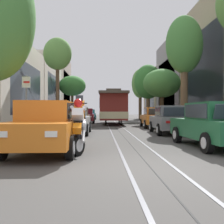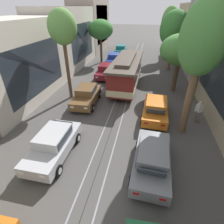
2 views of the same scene
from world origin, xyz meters
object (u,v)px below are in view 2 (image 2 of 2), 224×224
object	(u,v)px
street_tree_kerb_right_far	(170,23)
parked_car_brown_mid_left	(86,95)
street_tree_kerb_right_fourth	(174,30)
parked_car_orange_mid_right	(155,108)
street_tree_kerb_left_second	(62,29)
pedestrian_on_right_pavement	(199,110)
street_tree_kerb_right_second	(204,41)
parked_car_blue_fifth_left	(114,59)
parked_car_maroon_fourth_left	(106,71)
parked_car_silver_second_left	(54,144)
parked_car_teal_sixth_left	(121,50)
street_tree_kerb_right_mid	(180,50)
cable_car_trolley	(126,73)
street_tree_kerb_left_mid	(101,30)
parked_car_grey_second_right	(152,159)

from	to	relation	value
street_tree_kerb_right_far	parked_car_brown_mid_left	bearing A→B (deg)	-113.68
street_tree_kerb_right_fourth	parked_car_orange_mid_right	bearing A→B (deg)	-98.22
street_tree_kerb_left_second	street_tree_kerb_right_fourth	xyz separation A→B (m)	(9.79, 11.03, -0.96)
pedestrian_on_right_pavement	street_tree_kerb_right_second	bearing A→B (deg)	-130.35
parked_car_blue_fifth_left	parked_car_maroon_fourth_left	bearing A→B (deg)	-88.57
street_tree_kerb_right_fourth	parked_car_blue_fifth_left	bearing A→B (deg)	173.28
parked_car_silver_second_left	parked_car_teal_sixth_left	bearing A→B (deg)	90.56
parked_car_silver_second_left	parked_car_blue_fifth_left	world-z (taller)	same
street_tree_kerb_left_second	street_tree_kerb_right_mid	size ratio (longest dim) A/B	1.36
street_tree_kerb_right_mid	cable_car_trolley	xyz separation A→B (m)	(-4.94, -0.34, -2.41)
street_tree_kerb_right_far	street_tree_kerb_right_second	bearing A→B (deg)	-89.58
parked_car_silver_second_left	street_tree_kerb_left_second	size ratio (longest dim) A/B	0.58
parked_car_silver_second_left	parked_car_maroon_fourth_left	xyz separation A→B (m)	(-0.12, 13.53, 0.00)
parked_car_orange_mid_right	cable_car_trolley	bearing A→B (deg)	119.49
parked_car_brown_mid_left	parked_car_orange_mid_right	world-z (taller)	same
parked_car_blue_fifth_left	street_tree_kerb_right_mid	world-z (taller)	street_tree_kerb_right_mid
parked_car_blue_fifth_left	cable_car_trolley	world-z (taller)	cable_car_trolley
parked_car_silver_second_left	parked_car_blue_fifth_left	size ratio (longest dim) A/B	0.99
parked_car_silver_second_left	parked_car_teal_sixth_left	size ratio (longest dim) A/B	0.99
parked_car_orange_mid_right	street_tree_kerb_left_mid	size ratio (longest dim) A/B	0.73
parked_car_brown_mid_left	parked_car_teal_sixth_left	bearing A→B (deg)	90.06
parked_car_silver_second_left	parked_car_grey_second_right	xyz separation A→B (m)	(5.57, -0.08, 0.00)
street_tree_kerb_right_second	cable_car_trolley	world-z (taller)	street_tree_kerb_right_second
parked_car_maroon_fourth_left	street_tree_kerb_left_mid	xyz separation A→B (m)	(-2.23, 6.50, 3.89)
parked_car_orange_mid_right	parked_car_blue_fifth_left	bearing A→B (deg)	113.32
street_tree_kerb_left_second	parked_car_blue_fifth_left	bearing A→B (deg)	81.18
parked_car_silver_second_left	parked_car_grey_second_right	distance (m)	5.57
parked_car_orange_mid_right	street_tree_kerb_right_fourth	size ratio (longest dim) A/B	0.60
cable_car_trolley	parked_car_silver_second_left	bearing A→B (deg)	-104.49
street_tree_kerb_right_mid	street_tree_kerb_right_far	size ratio (longest dim) A/B	0.72
street_tree_kerb_right_second	street_tree_kerb_right_mid	bearing A→B (deg)	89.72
street_tree_kerb_right_mid	street_tree_kerb_right_fourth	distance (m)	7.47
parked_car_blue_fifth_left	cable_car_trolley	distance (m)	9.23
parked_car_silver_second_left	cable_car_trolley	world-z (taller)	cable_car_trolley
parked_car_brown_mid_left	street_tree_kerb_left_second	xyz separation A→B (m)	(-1.88, 0.86, 5.24)
parked_car_silver_second_left	parked_car_brown_mid_left	distance (m)	6.54
parked_car_blue_fifth_left	parked_car_orange_mid_right	world-z (taller)	same
parked_car_blue_fifth_left	street_tree_kerb_left_mid	world-z (taller)	street_tree_kerb_left_mid
cable_car_trolley	pedestrian_on_right_pavement	world-z (taller)	cable_car_trolley
street_tree_kerb_left_second	parked_car_silver_second_left	bearing A→B (deg)	-74.02
parked_car_blue_fifth_left	parked_car_grey_second_right	distance (m)	20.29
street_tree_kerb_right_mid	pedestrian_on_right_pavement	world-z (taller)	street_tree_kerb_right_mid
parked_car_blue_fifth_left	parked_car_teal_sixth_left	world-z (taller)	same
street_tree_kerb_right_far	pedestrian_on_right_pavement	distance (m)	19.42
parked_car_brown_mid_left	pedestrian_on_right_pavement	xyz separation A→B (m)	(9.13, -1.17, 0.18)
parked_car_orange_mid_right	pedestrian_on_right_pavement	bearing A→B (deg)	0.75
parked_car_brown_mid_left	parked_car_grey_second_right	size ratio (longest dim) A/B	1.00
parked_car_silver_second_left	pedestrian_on_right_pavement	distance (m)	10.39
cable_car_trolley	parked_car_maroon_fourth_left	bearing A→B (deg)	135.28
parked_car_grey_second_right	street_tree_kerb_left_mid	bearing A→B (deg)	111.48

